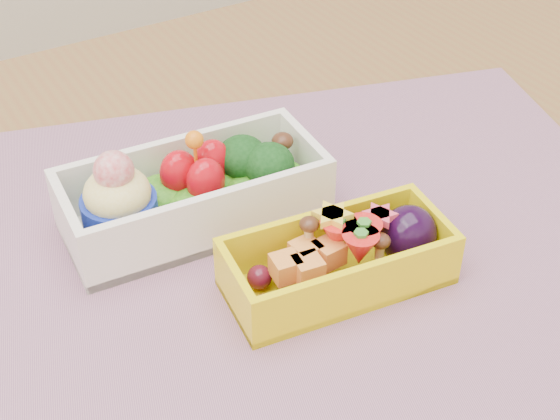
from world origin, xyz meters
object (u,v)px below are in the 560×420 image
bento_white (192,193)px  bento_yellow (343,258)px  table (279,355)px  placemat (275,260)px

bento_white → bento_yellow: bento_white is taller
bento_white → table: bearing=-59.6°
table → placemat: size_ratio=2.12×
table → bento_yellow: size_ratio=7.62×
bento_white → placemat: bearing=-61.8°
table → bento_white: (-0.03, 0.07, 0.13)m
table → placemat: 0.10m
table → bento_yellow: 0.13m
bento_white → bento_yellow: (0.06, -0.11, -0.00)m
placemat → bento_white: bento_white is taller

